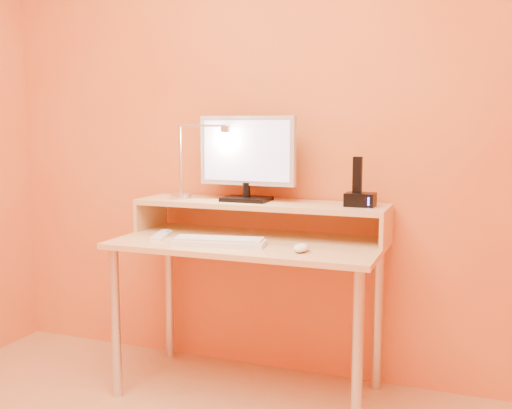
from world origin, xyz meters
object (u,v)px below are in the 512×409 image
at_px(monitor_panel, 247,151).
at_px(remote_control, 161,235).
at_px(lamp_base, 181,196).
at_px(mouse, 301,248).
at_px(phone_dock, 360,200).
at_px(keyboard, 219,242).

xyz_separation_m(monitor_panel, remote_control, (-0.34, -0.23, -0.39)).
distance_m(lamp_base, mouse, 0.76).
xyz_separation_m(monitor_panel, phone_dock, (0.54, -0.01, -0.21)).
bearing_deg(keyboard, monitor_panel, 76.63).
distance_m(lamp_base, keyboard, 0.44).
height_order(keyboard, mouse, mouse).
height_order(keyboard, remote_control, keyboard).
bearing_deg(monitor_panel, keyboard, -91.29).
xyz_separation_m(phone_dock, remote_control, (-0.88, -0.22, -0.18)).
height_order(mouse, remote_control, mouse).
bearing_deg(remote_control, lamp_base, 74.62).
distance_m(phone_dock, keyboard, 0.65).
bearing_deg(mouse, keyboard, 177.02).
bearing_deg(remote_control, keyboard, -25.29).
bearing_deg(mouse, remote_control, 172.39).
relative_size(lamp_base, remote_control, 0.52).
relative_size(monitor_panel, lamp_base, 4.78).
bearing_deg(mouse, monitor_panel, 138.06).
bearing_deg(lamp_base, mouse, -21.13).
xyz_separation_m(lamp_base, phone_dock, (0.88, 0.03, 0.02)).
relative_size(mouse, remote_control, 0.54).
distance_m(phone_dock, mouse, 0.39).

